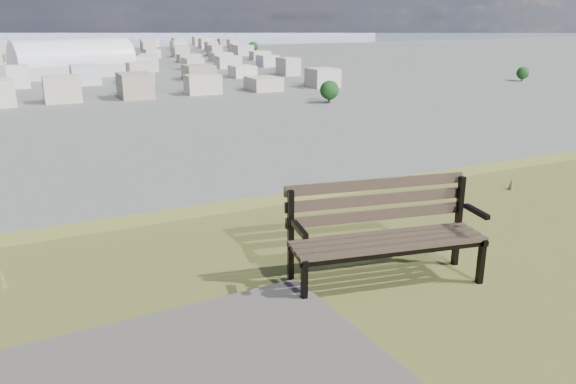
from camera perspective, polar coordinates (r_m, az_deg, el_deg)
park_bench at (r=5.01m, az=9.72°, el=-3.58°), size 1.78×0.85×0.89m
arena at (r=292.70m, az=-20.93°, el=11.95°), size 57.32×33.46×22.70m
city_blocks at (r=397.28m, az=-25.87°, el=12.25°), size 395.00×361.00×7.00m
bay_water at (r=902.53m, az=-26.39°, el=13.89°), size 2400.00×700.00×0.12m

